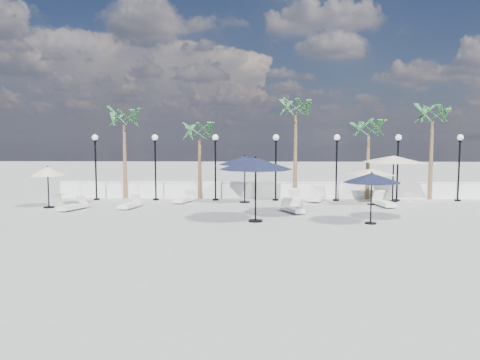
{
  "coord_description": "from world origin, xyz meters",
  "views": [
    {
      "loc": [
        -1.45,
        -20.52,
        3.67
      ],
      "look_at": [
        -1.99,
        3.17,
        1.5
      ],
      "focal_mm": 35.0,
      "sensor_mm": 36.0,
      "label": 1
    }
  ],
  "objects_px": {
    "lounger_4": "(294,201)",
    "parasol_cream_sq_b": "(372,169)",
    "lounger_2": "(184,199)",
    "parasol_cream_small": "(48,172)",
    "lounger_5": "(293,209)",
    "parasol_navy_left": "(256,164)",
    "parasol_cream_sq_a": "(394,156)",
    "parasol_navy_mid": "(245,161)",
    "parasol_navy_right": "(372,178)",
    "lounger_0": "(73,206)",
    "lounger_3": "(317,197)",
    "lounger_1": "(130,204)",
    "lounger_6": "(384,202)"
  },
  "relations": [
    {
      "from": "parasol_navy_left",
      "to": "parasol_navy_right",
      "type": "bearing_deg",
      "value": -4.66
    },
    {
      "from": "lounger_5",
      "to": "parasol_cream_sq_a",
      "type": "xyz_separation_m",
      "value": [
        6.07,
        4.12,
        2.41
      ]
    },
    {
      "from": "lounger_1",
      "to": "lounger_4",
      "type": "xyz_separation_m",
      "value": [
        8.59,
        1.25,
        0.04
      ]
    },
    {
      "from": "lounger_3",
      "to": "parasol_cream_sq_b",
      "type": "distance_m",
      "value": 3.47
    },
    {
      "from": "lounger_3",
      "to": "lounger_6",
      "type": "distance_m",
      "value": 3.83
    },
    {
      "from": "lounger_0",
      "to": "parasol_navy_right",
      "type": "bearing_deg",
      "value": 7.14
    },
    {
      "from": "lounger_2",
      "to": "lounger_6",
      "type": "xyz_separation_m",
      "value": [
        10.79,
        -1.28,
        0.02
      ]
    },
    {
      "from": "lounger_4",
      "to": "parasol_cream_sq_b",
      "type": "distance_m",
      "value": 4.57
    },
    {
      "from": "parasol_navy_mid",
      "to": "parasol_navy_right",
      "type": "xyz_separation_m",
      "value": [
        5.45,
        -6.42,
        -0.41
      ]
    },
    {
      "from": "lounger_4",
      "to": "lounger_6",
      "type": "bearing_deg",
      "value": 2.93
    },
    {
      "from": "lounger_3",
      "to": "lounger_4",
      "type": "relative_size",
      "value": 1.03
    },
    {
      "from": "lounger_5",
      "to": "lounger_6",
      "type": "height_order",
      "value": "lounger_6"
    },
    {
      "from": "lounger_5",
      "to": "parasol_navy_left",
      "type": "xyz_separation_m",
      "value": [
        -1.84,
        -2.44,
        2.31
      ]
    },
    {
      "from": "lounger_0",
      "to": "parasol_navy_left",
      "type": "relative_size",
      "value": 0.56
    },
    {
      "from": "parasol_navy_left",
      "to": "parasol_cream_sq_a",
      "type": "height_order",
      "value": "parasol_navy_left"
    },
    {
      "from": "parasol_navy_left",
      "to": "parasol_navy_right",
      "type": "relative_size",
      "value": 1.31
    },
    {
      "from": "lounger_0",
      "to": "lounger_3",
      "type": "distance_m",
      "value": 13.3
    },
    {
      "from": "parasol_navy_mid",
      "to": "parasol_cream_sq_a",
      "type": "xyz_separation_m",
      "value": [
        8.46,
        0.54,
        0.25
      ]
    },
    {
      "from": "parasol_cream_small",
      "to": "lounger_5",
      "type": "bearing_deg",
      "value": -6.15
    },
    {
      "from": "parasol_cream_sq_a",
      "to": "parasol_cream_sq_b",
      "type": "relative_size",
      "value": 1.36
    },
    {
      "from": "lounger_2",
      "to": "lounger_5",
      "type": "height_order",
      "value": "lounger_2"
    },
    {
      "from": "lounger_3",
      "to": "lounger_4",
      "type": "xyz_separation_m",
      "value": [
        -1.48,
        -1.72,
        -0.0
      ]
    },
    {
      "from": "parasol_cream_sq_a",
      "to": "lounger_0",
      "type": "bearing_deg",
      "value": -168.03
    },
    {
      "from": "parasol_navy_mid",
      "to": "parasol_cream_sq_b",
      "type": "distance_m",
      "value": 6.96
    },
    {
      "from": "lounger_1",
      "to": "parasol_cream_sq_b",
      "type": "height_order",
      "value": "parasol_cream_sq_b"
    },
    {
      "from": "parasol_navy_left",
      "to": "lounger_6",
      "type": "bearing_deg",
      "value": 33.42
    },
    {
      "from": "parasol_cream_sq_a",
      "to": "lounger_5",
      "type": "bearing_deg",
      "value": -145.83
    },
    {
      "from": "lounger_0",
      "to": "lounger_5",
      "type": "distance_m",
      "value": 11.02
    },
    {
      "from": "parasol_cream_sq_a",
      "to": "parasol_cream_sq_b",
      "type": "bearing_deg",
      "value": -140.54
    },
    {
      "from": "parasol_cream_small",
      "to": "lounger_3",
      "type": "bearing_deg",
      "value": 10.95
    },
    {
      "from": "parasol_cream_sq_a",
      "to": "parasol_cream_sq_b",
      "type": "distance_m",
      "value": 2.11
    },
    {
      "from": "lounger_1",
      "to": "parasol_cream_sq_a",
      "type": "relative_size",
      "value": 0.31
    },
    {
      "from": "lounger_5",
      "to": "parasol_cream_sq_b",
      "type": "distance_m",
      "value": 5.62
    },
    {
      "from": "lounger_5",
      "to": "lounger_6",
      "type": "bearing_deg",
      "value": -0.36
    },
    {
      "from": "lounger_6",
      "to": "parasol_cream_small",
      "type": "relative_size",
      "value": 0.9
    },
    {
      "from": "lounger_3",
      "to": "parasol_navy_mid",
      "type": "bearing_deg",
      "value": -154.19
    },
    {
      "from": "lounger_0",
      "to": "parasol_navy_mid",
      "type": "distance_m",
      "value": 9.4
    },
    {
      "from": "lounger_2",
      "to": "parasol_cream_small",
      "type": "relative_size",
      "value": 0.83
    },
    {
      "from": "lounger_5",
      "to": "parasol_navy_left",
      "type": "distance_m",
      "value": 3.83
    },
    {
      "from": "lounger_5",
      "to": "parasol_cream_sq_b",
      "type": "bearing_deg",
      "value": 9.27
    },
    {
      "from": "lounger_0",
      "to": "lounger_1",
      "type": "xyz_separation_m",
      "value": [
        2.73,
        0.67,
        -0.0
      ]
    },
    {
      "from": "lounger_2",
      "to": "parasol_cream_sq_a",
      "type": "height_order",
      "value": "parasol_cream_sq_a"
    },
    {
      "from": "parasol_cream_small",
      "to": "lounger_4",
      "type": "bearing_deg",
      "value": 4.7
    },
    {
      "from": "lounger_4",
      "to": "parasol_cream_small",
      "type": "height_order",
      "value": "parasol_cream_small"
    },
    {
      "from": "lounger_0",
      "to": "lounger_1",
      "type": "height_order",
      "value": "lounger_0"
    },
    {
      "from": "lounger_5",
      "to": "lounger_3",
      "type": "bearing_deg",
      "value": 43.78
    },
    {
      "from": "lounger_4",
      "to": "lounger_6",
      "type": "distance_m",
      "value": 4.72
    },
    {
      "from": "lounger_2",
      "to": "lounger_6",
      "type": "relative_size",
      "value": 0.92
    },
    {
      "from": "lounger_5",
      "to": "lounger_1",
      "type": "bearing_deg",
      "value": 149.02
    },
    {
      "from": "lounger_2",
      "to": "lounger_3",
      "type": "distance_m",
      "value": 7.6
    }
  ]
}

